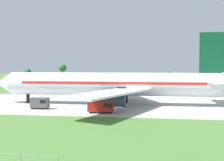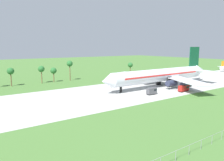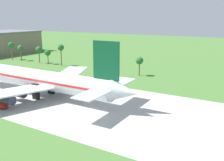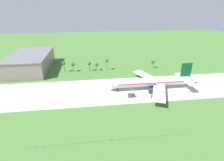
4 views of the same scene
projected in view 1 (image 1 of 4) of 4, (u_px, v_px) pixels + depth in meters
name	position (u px, v px, depth m)	size (l,w,h in m)	color
jet_airliner	(118.00, 84.00, 81.04)	(74.75, 60.28, 20.44)	silver
baggage_tug	(102.00, 107.00, 66.60)	(6.30, 2.38, 2.91)	black
fuel_truck	(40.00, 103.00, 72.85)	(4.69, 2.05, 2.98)	black
palm_tree_row	(44.00, 72.00, 131.83)	(93.62, 3.60, 12.19)	brown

